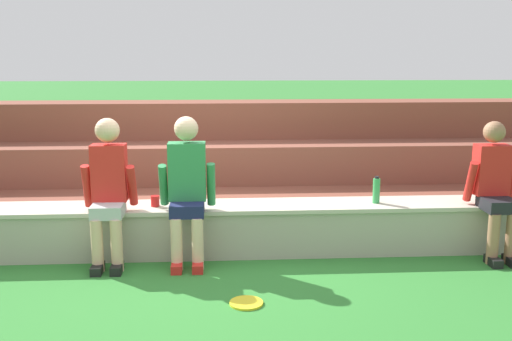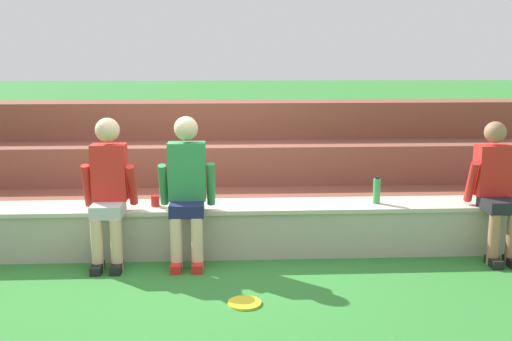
{
  "view_description": "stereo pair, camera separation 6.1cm",
  "coord_description": "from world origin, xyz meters",
  "px_view_note": "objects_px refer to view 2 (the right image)",
  "views": [
    {
      "loc": [
        0.3,
        -5.47,
        1.98
      ],
      "look_at": [
        0.65,
        0.24,
        0.85
      ],
      "focal_mm": 41.33,
      "sensor_mm": 36.0,
      "label": 1
    },
    {
      "loc": [
        0.36,
        -5.47,
        1.98
      ],
      "look_at": [
        0.65,
        0.24,
        0.85
      ],
      "focal_mm": 41.33,
      "sensor_mm": 36.0,
      "label": 2
    }
  ],
  "objects_px": {
    "person_center": "(187,186)",
    "plastic_cup_middle": "(155,201)",
    "water_bottle_near_right": "(377,191)",
    "person_right_of_center": "(496,187)",
    "frisbee": "(245,303)",
    "person_left_of_center": "(108,187)"
  },
  "relations": [
    {
      "from": "person_left_of_center",
      "to": "frisbee",
      "type": "xyz_separation_m",
      "value": [
        1.25,
        -1.02,
        -0.74
      ]
    },
    {
      "from": "water_bottle_near_right",
      "to": "frisbee",
      "type": "relative_size",
      "value": 1.0
    },
    {
      "from": "person_center",
      "to": "person_right_of_center",
      "type": "xyz_separation_m",
      "value": [
        3.0,
        0.0,
        -0.05
      ]
    },
    {
      "from": "water_bottle_near_right",
      "to": "frisbee",
      "type": "height_order",
      "value": "water_bottle_near_right"
    },
    {
      "from": "person_right_of_center",
      "to": "plastic_cup_middle",
      "type": "distance_m",
      "value": 3.34
    },
    {
      "from": "person_left_of_center",
      "to": "plastic_cup_middle",
      "type": "relative_size",
      "value": 13.23
    },
    {
      "from": "person_left_of_center",
      "to": "water_bottle_near_right",
      "type": "relative_size",
      "value": 5.09
    },
    {
      "from": "person_left_of_center",
      "to": "frisbee",
      "type": "relative_size",
      "value": 5.11
    },
    {
      "from": "person_right_of_center",
      "to": "frisbee",
      "type": "bearing_deg",
      "value": -157.79
    },
    {
      "from": "person_center",
      "to": "water_bottle_near_right",
      "type": "relative_size",
      "value": 5.14
    },
    {
      "from": "person_left_of_center",
      "to": "water_bottle_near_right",
      "type": "height_order",
      "value": "person_left_of_center"
    },
    {
      "from": "person_center",
      "to": "plastic_cup_middle",
      "type": "distance_m",
      "value": 0.46
    },
    {
      "from": "person_right_of_center",
      "to": "water_bottle_near_right",
      "type": "relative_size",
      "value": 4.89
    },
    {
      "from": "plastic_cup_middle",
      "to": "water_bottle_near_right",
      "type": "bearing_deg",
      "value": -0.08
    },
    {
      "from": "frisbee",
      "to": "plastic_cup_middle",
      "type": "bearing_deg",
      "value": 123.96
    },
    {
      "from": "plastic_cup_middle",
      "to": "person_right_of_center",
      "type": "bearing_deg",
      "value": -4.11
    },
    {
      "from": "person_left_of_center",
      "to": "person_right_of_center",
      "type": "height_order",
      "value": "person_left_of_center"
    },
    {
      "from": "water_bottle_near_right",
      "to": "person_left_of_center",
      "type": "bearing_deg",
      "value": -174.91
    },
    {
      "from": "person_left_of_center",
      "to": "person_center",
      "type": "relative_size",
      "value": 0.99
    },
    {
      "from": "water_bottle_near_right",
      "to": "frisbee",
      "type": "bearing_deg",
      "value": -137.68
    },
    {
      "from": "water_bottle_near_right",
      "to": "person_center",
      "type": "bearing_deg",
      "value": -172.75
    },
    {
      "from": "person_center",
      "to": "plastic_cup_middle",
      "type": "height_order",
      "value": "person_center"
    }
  ]
}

